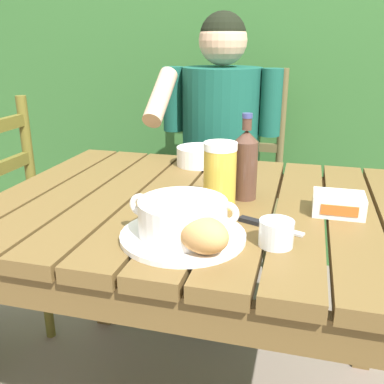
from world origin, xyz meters
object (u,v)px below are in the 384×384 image
Objects in this scene: water_glass_small at (276,233)px; butter_tub at (338,204)px; bread_roll at (203,235)px; table_knife at (264,225)px; beer_glass at (220,175)px; soup_bowl at (183,216)px; beer_bottle at (245,163)px; person_eating at (218,146)px; chair_near_diner at (226,185)px; diner_bowl at (199,156)px; serving_plate at (183,236)px.

water_glass_small reaches higher than butter_tub.
bread_roll is 0.21m from table_knife.
bread_roll is 0.29m from beer_glass.
table_knife is (0.16, 0.11, -0.05)m from soup_bowl.
beer_bottle is (0.03, 0.35, 0.05)m from bread_roll.
person_eating reaches higher than table_knife.
beer_bottle reaches higher than table_knife.
person_eating is at bearing 108.68° from table_knife.
person_eating is 0.92m from soup_bowl.
person_eating is 17.55× the size of water_glass_small.
beer_bottle is (0.20, -0.82, 0.34)m from chair_near_diner.
person_eating reaches higher than diner_bowl.
beer_glass is at bearing 80.42° from serving_plate.
soup_bowl is 1.97× the size of butter_tub.
serving_plate is 3.76× the size of water_glass_small.
water_glass_small reaches higher than table_knife.
beer_bottle is at bearing 111.49° from water_glass_small.
serving_plate is at bearing -144.63° from butter_tub.
butter_tub is at bearing 4.02° from beer_glass.
beer_bottle is at bearing 112.15° from table_knife.
bread_roll is (0.17, -0.98, 0.06)m from person_eating.
butter_tub is at bearing 58.36° from water_glass_small.
chair_near_diner is 4.32× the size of soup_bowl.
person_eating is 0.85m from table_knife.
table_knife is at bearing -74.98° from chair_near_diner.
beer_bottle is at bearing 167.56° from butter_tub.
person_eating is 8.20× the size of table_knife.
person_eating is 0.67m from beer_bottle.
serving_plate is at bearing -175.01° from water_glass_small.
bread_roll is at bearing -49.40° from serving_plate.
soup_bowl reaches higher than serving_plate.
soup_bowl is 0.58m from diner_bowl.
diner_bowl is at bearing 100.85° from serving_plate.
serving_plate is 1.18× the size of beer_bottle.
diner_bowl is at bearing 118.78° from water_glass_small.
butter_tub is (0.13, 0.21, -0.00)m from water_glass_small.
soup_bowl is 1.45× the size of beer_glass.
soup_bowl is 0.30m from beer_bottle.
person_eating is at bearing 108.83° from water_glass_small.
serving_plate is 1.13× the size of soup_bowl.
serving_plate is 0.58m from diner_bowl.
serving_plate is at bearing -84.41° from chair_near_diner.
beer_bottle is at bearing 53.86° from beer_glass.
soup_bowl reaches higher than bread_roll.
soup_bowl is at bearing 0.00° from serving_plate.
beer_bottle is (0.05, 0.07, 0.01)m from beer_glass.
butter_tub is at bearing 36.60° from table_knife.
chair_near_diner is 0.82× the size of person_eating.
soup_bowl is at bearing -144.63° from butter_tub.
diner_bowl reaches higher than water_glass_small.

